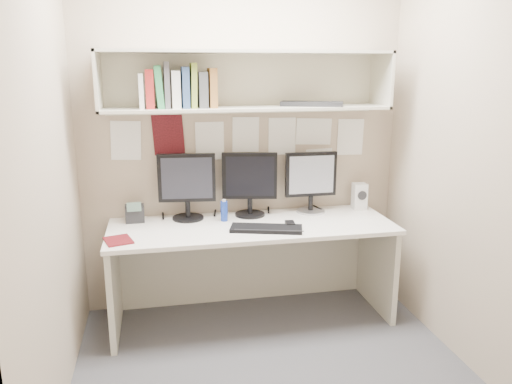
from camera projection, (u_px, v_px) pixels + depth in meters
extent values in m
cube|color=#444348|center=(272.00, 367.00, 3.09)|extent=(2.40, 2.00, 0.01)
cube|color=tan|center=(243.00, 137.00, 3.73)|extent=(2.40, 0.02, 2.60)
cube|color=tan|center=(337.00, 210.00, 1.82)|extent=(2.40, 0.02, 2.60)
cube|color=tan|center=(45.00, 170.00, 2.54)|extent=(0.02, 2.00, 2.60)
cube|color=tan|center=(467.00, 154.00, 3.00)|extent=(0.02, 2.00, 2.60)
cube|color=white|center=(252.00, 226.00, 3.52)|extent=(2.00, 0.70, 0.03)
cube|color=beige|center=(244.00, 258.00, 3.93)|extent=(1.96, 0.02, 0.70)
cube|color=beige|center=(248.00, 108.00, 3.48)|extent=(2.00, 0.38, 0.02)
cube|color=beige|center=(247.00, 52.00, 3.39)|extent=(2.00, 0.38, 0.02)
cube|color=beige|center=(243.00, 80.00, 3.61)|extent=(2.00, 0.02, 0.40)
cube|color=beige|center=(98.00, 81.00, 3.25)|extent=(0.02, 0.38, 0.40)
cube|color=beige|center=(381.00, 80.00, 3.63)|extent=(0.02, 0.38, 0.40)
cylinder|color=black|center=(188.00, 218.00, 3.64)|extent=(0.23, 0.23, 0.02)
cylinder|color=black|center=(188.00, 209.00, 3.63)|extent=(0.04, 0.04, 0.11)
cube|color=black|center=(187.00, 178.00, 3.58)|extent=(0.41, 0.08, 0.35)
cube|color=black|center=(187.00, 178.00, 3.57)|extent=(0.36, 0.04, 0.30)
cylinder|color=black|center=(250.00, 214.00, 3.73)|extent=(0.22, 0.22, 0.02)
cylinder|color=black|center=(250.00, 206.00, 3.72)|extent=(0.04, 0.04, 0.11)
cube|color=black|center=(250.00, 176.00, 3.67)|extent=(0.40, 0.11, 0.34)
cube|color=black|center=(250.00, 176.00, 3.65)|extent=(0.35, 0.07, 0.29)
cylinder|color=#A5A5AA|center=(310.00, 211.00, 3.82)|extent=(0.22, 0.22, 0.02)
cylinder|color=black|center=(311.00, 203.00, 3.81)|extent=(0.04, 0.04, 0.11)
cube|color=black|center=(311.00, 174.00, 3.77)|extent=(0.40, 0.04, 0.34)
cube|color=#B0B0B5|center=(312.00, 175.00, 3.75)|extent=(0.35, 0.01, 0.29)
cube|color=black|center=(266.00, 229.00, 3.39)|extent=(0.51, 0.30, 0.02)
cube|color=black|center=(290.00, 224.00, 3.48)|extent=(0.07, 0.10, 0.03)
cube|color=silver|center=(359.00, 196.00, 3.88)|extent=(0.11, 0.11, 0.20)
cylinder|color=black|center=(362.00, 195.00, 3.83)|extent=(0.07, 0.01, 0.07)
cylinder|color=#163198|center=(224.00, 211.00, 3.58)|extent=(0.05, 0.05, 0.15)
cylinder|color=white|center=(224.00, 201.00, 3.57)|extent=(0.03, 0.03, 0.02)
cube|color=#5B0F15|center=(118.00, 240.00, 3.18)|extent=(0.21, 0.23, 0.01)
cube|color=black|center=(135.00, 213.00, 3.57)|extent=(0.14, 0.11, 0.12)
cube|color=#4C6659|center=(134.00, 207.00, 3.50)|extent=(0.10, 0.01, 0.07)
cube|color=silver|center=(142.00, 91.00, 3.30)|extent=(0.03, 0.19, 0.23)
cube|color=maroon|center=(150.00, 89.00, 3.31)|extent=(0.05, 0.19, 0.25)
cube|color=#2B824A|center=(159.00, 87.00, 3.32)|extent=(0.04, 0.19, 0.28)
cube|color=#48474C|center=(167.00, 85.00, 3.32)|extent=(0.03, 0.19, 0.30)
cube|color=silver|center=(176.00, 89.00, 3.34)|extent=(0.06, 0.19, 0.25)
cube|color=navy|center=(185.00, 88.00, 3.35)|extent=(0.05, 0.19, 0.27)
cube|color=olive|center=(193.00, 86.00, 3.36)|extent=(0.04, 0.19, 0.30)
cube|color=#3E3F41|center=(203.00, 90.00, 3.38)|extent=(0.06, 0.19, 0.24)
cube|color=brown|center=(212.00, 88.00, 3.39)|extent=(0.05, 0.19, 0.26)
cube|color=black|center=(312.00, 104.00, 3.54)|extent=(0.47, 0.32, 0.03)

